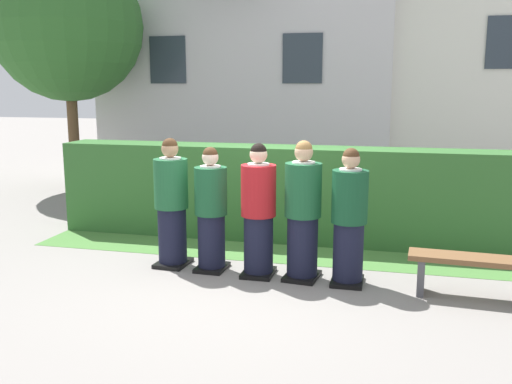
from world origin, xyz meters
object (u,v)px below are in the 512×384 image
Objects in this scene: student_front_row_0 at (172,206)px; student_front_row_3 at (303,214)px; student_front_row_1 at (211,212)px; student_in_red_blazer at (258,213)px; wooden_bench at (474,268)px; student_front_row_4 at (349,220)px.

student_front_row_0 is 0.99× the size of student_front_row_3.
student_front_row_0 reaches higher than student_front_row_1.
student_front_row_3 is at bearing -3.66° from student_front_row_0.
student_front_row_0 reaches higher than student_in_red_blazer.
student_front_row_3 reaches higher than wooden_bench.
student_front_row_4 reaches higher than student_front_row_1.
student_front_row_3 is (1.73, -0.11, 0.01)m from student_front_row_0.
student_front_row_1 is 1.12× the size of wooden_bench.
student_front_row_1 is at bearing 177.29° from student_front_row_3.
student_front_row_3 is (0.55, 0.00, 0.02)m from student_in_red_blazer.
student_front_row_1 is (0.56, -0.06, -0.05)m from student_front_row_0.
wooden_bench is at bearing -5.98° from student_front_row_3.
wooden_bench is at bearing -4.89° from student_front_row_0.
wooden_bench is (3.12, -0.26, -0.40)m from student_front_row_1.
student_front_row_4 is at bearing -3.40° from student_front_row_1.
wooden_bench is (3.68, -0.31, -0.45)m from student_front_row_0.
student_in_red_blazer reaches higher than student_front_row_1.
wooden_bench is at bearing -4.75° from student_front_row_1.
student_front_row_0 is 1.02× the size of student_in_red_blazer.
student_in_red_blazer is 2.54m from wooden_bench.
student_front_row_0 is at bearing 174.49° from student_in_red_blazer.
student_front_row_0 is 3.72m from wooden_bench.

